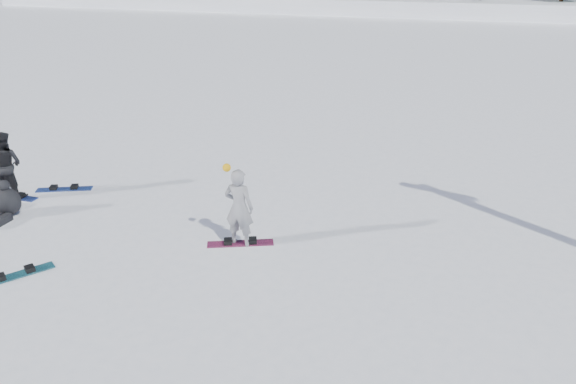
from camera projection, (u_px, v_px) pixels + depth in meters
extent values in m
plane|color=white|center=(89.00, 257.00, 12.21)|extent=(420.00, 420.00, 0.00)
cube|color=white|center=(393.00, 20.00, 60.94)|extent=(90.00, 14.00, 5.00)
ellipsoid|color=white|center=(219.00, 14.00, 185.37)|extent=(143.00, 110.00, 49.50)
ellipsoid|color=white|center=(502.00, 16.00, 188.54)|extent=(182.00, 140.00, 53.20)
ellipsoid|color=white|center=(104.00, 1.00, 239.14)|extent=(169.00, 130.00, 52.00)
imported|color=gray|center=(239.00, 208.00, 12.39)|extent=(0.68, 0.46, 1.82)
sphere|color=#E29F0B|center=(227.00, 168.00, 11.94)|extent=(0.18, 0.18, 0.18)
imported|color=black|center=(5.00, 165.00, 14.81)|extent=(0.98, 0.81, 1.84)
ellipsoid|color=black|center=(8.00, 202.00, 13.99)|extent=(0.77, 0.69, 0.71)
sphere|color=black|center=(4.00, 185.00, 13.81)|extent=(0.27, 0.27, 0.27)
cube|color=black|center=(0.00, 221.00, 13.61)|extent=(0.20, 0.63, 0.18)
cube|color=#962052|center=(240.00, 243.00, 12.74)|extent=(1.50, 0.81, 0.03)
cube|color=navy|center=(12.00, 196.00, 15.17)|extent=(1.51, 0.32, 0.03)
cube|color=#1C3C9C|center=(64.00, 189.00, 15.61)|extent=(1.49, 0.83, 0.03)
cube|color=#176F81|center=(16.00, 276.00, 11.49)|extent=(1.13, 1.37, 0.03)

